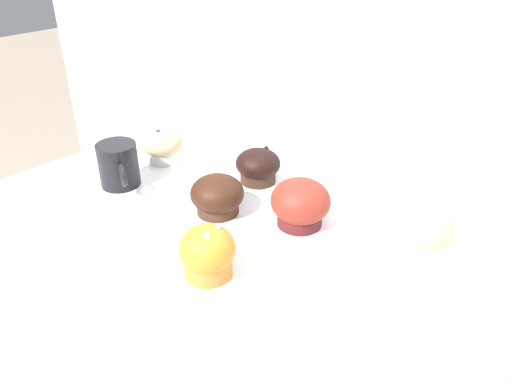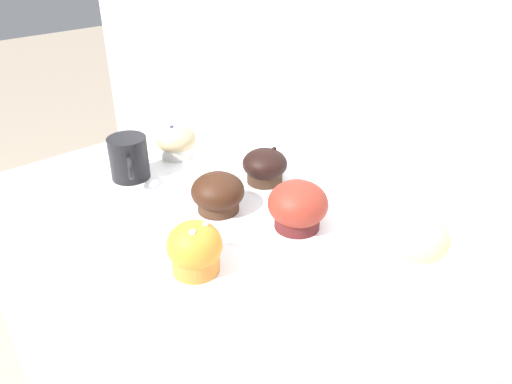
% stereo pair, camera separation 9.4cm
% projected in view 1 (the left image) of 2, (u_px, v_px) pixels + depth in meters
% --- Properties ---
extents(wall_back, '(3.20, 0.10, 1.80)m').
position_uv_depth(wall_back, '(390.00, 128.00, 1.29)').
color(wall_back, silver).
rests_on(wall_back, ground).
extents(muffin_front_center, '(0.11, 0.11, 0.09)m').
position_uv_depth(muffin_front_center, '(300.00, 204.00, 0.91)').
color(muffin_front_center, '#4F1A1A').
rests_on(muffin_front_center, display_counter).
extents(muffin_back_left, '(0.10, 0.10, 0.08)m').
position_uv_depth(muffin_back_left, '(217.00, 196.00, 0.95)').
color(muffin_back_left, '#3F281A').
rests_on(muffin_back_left, display_counter).
extents(muffin_back_right, '(0.09, 0.09, 0.09)m').
position_uv_depth(muffin_back_right, '(207.00, 253.00, 0.79)').
color(muffin_back_right, '#CB7B31').
rests_on(muffin_back_right, display_counter).
extents(muffin_front_left, '(0.09, 0.09, 0.08)m').
position_uv_depth(muffin_front_left, '(163.00, 146.00, 1.15)').
color(muffin_front_left, silver).
rests_on(muffin_front_left, display_counter).
extents(muffin_front_right, '(0.10, 0.10, 0.07)m').
position_uv_depth(muffin_front_right, '(258.00, 166.00, 1.06)').
color(muffin_front_right, '#362317').
rests_on(muffin_front_right, display_counter).
extents(muffin_back_center, '(0.10, 0.10, 0.09)m').
position_uv_depth(muffin_back_center, '(422.00, 231.00, 0.84)').
color(muffin_back_center, white).
rests_on(muffin_back_center, display_counter).
extents(coffee_cup, '(0.12, 0.08, 0.09)m').
position_uv_depth(coffee_cup, '(118.00, 164.00, 1.04)').
color(coffee_cup, black).
rests_on(coffee_cup, display_counter).
extents(price_card, '(0.06, 0.06, 0.06)m').
position_uv_depth(price_card, '(396.00, 286.00, 0.73)').
color(price_card, white).
rests_on(price_card, display_counter).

